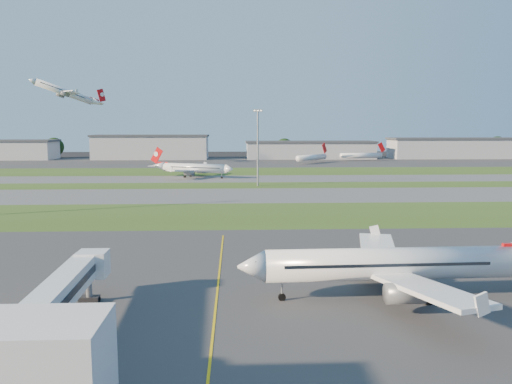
{
  "coord_description": "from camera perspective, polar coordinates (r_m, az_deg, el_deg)",
  "views": [
    {
      "loc": [
        7.21,
        -60.22,
        19.91
      ],
      "look_at": [
        11.44,
        38.73,
        7.0
      ],
      "focal_mm": 35.0,
      "sensor_mm": 36.0,
      "label": 1
    }
  ],
  "objects": [
    {
      "name": "jet_bridge",
      "position": [
        50.65,
        -22.4,
        -11.45
      ],
      "size": [
        4.2,
        26.9,
        6.2
      ],
      "color": "silver",
      "rests_on": "ground"
    },
    {
      "name": "tree_east",
      "position": [
        344.79,
        15.83,
        4.86
      ],
      "size": [
        10.45,
        10.45,
        11.4
      ],
      "color": "black",
      "rests_on": "ground"
    },
    {
      "name": "light_mast_centre",
      "position": [
        168.48,
        0.2,
        5.69
      ],
      "size": [
        3.2,
        0.7,
        25.8
      ],
      "color": "gray",
      "rests_on": "ground"
    },
    {
      "name": "tree_mid_east",
      "position": [
        331.11,
        3.25,
        5.15
      ],
      "size": [
        11.55,
        11.55,
        12.6
      ],
      "color": "black",
      "rests_on": "ground"
    },
    {
      "name": "grass_strip_c",
      "position": [
        226.21,
        -4.27,
        2.36
      ],
      "size": [
        300.0,
        40.0,
        0.01
      ],
      "primitive_type": "cube",
      "color": "#384E1A",
      "rests_on": "ground"
    },
    {
      "name": "airliner_taxiing",
      "position": [
        199.68,
        -7.11,
        2.72
      ],
      "size": [
        31.87,
        27.12,
        10.61
      ],
      "rotation": [
        0.0,
        0.0,
        2.73
      ],
      "color": "white",
      "rests_on": "ground"
    },
    {
      "name": "hangar_west",
      "position": [
        319.75,
        -11.89,
        5.07
      ],
      "size": [
        71.4,
        23.0,
        15.2
      ],
      "color": "#A2A4A9",
      "rests_on": "ground"
    },
    {
      "name": "hangar_far_east",
      "position": [
        348.4,
        22.73,
        4.67
      ],
      "size": [
        96.9,
        23.0,
        13.2
      ],
      "color": "#A2A4A9",
      "rests_on": "ground"
    },
    {
      "name": "hangar_east",
      "position": [
        319.14,
        6.19,
        4.82
      ],
      "size": [
        81.6,
        23.0,
        11.2
      ],
      "color": "#A2A4A9",
      "rests_on": "ground"
    },
    {
      "name": "grass_strip_a",
      "position": [
        114.2,
        -6.04,
        -2.65
      ],
      "size": [
        300.0,
        34.0,
        0.01
      ],
      "primitive_type": "cube",
      "color": "#384E1A",
      "rests_on": "ground"
    },
    {
      "name": "airliner_parked",
      "position": [
        60.76,
        15.56,
        -8.0
      ],
      "size": [
        36.78,
        31.19,
        11.48
      ],
      "rotation": [
        0.0,
        0.0,
        0.03
      ],
      "color": "white",
      "rests_on": "ground"
    },
    {
      "name": "grass_strip_b",
      "position": [
        171.53,
        -4.84,
        0.74
      ],
      "size": [
        300.0,
        18.0,
        0.01
      ],
      "primitive_type": "cube",
      "color": "#384E1A",
      "rests_on": "ground"
    },
    {
      "name": "tree_mid_west",
      "position": [
        327.65,
        -7.24,
        4.9
      ],
      "size": [
        9.9,
        9.9,
        10.8
      ],
      "color": "black",
      "rests_on": "ground"
    },
    {
      "name": "taxiway_a",
      "position": [
        146.75,
        -5.24,
        -0.4
      ],
      "size": [
        300.0,
        32.0,
        0.01
      ],
      "primitive_type": "cube",
      "color": "#515154",
      "rests_on": "ground"
    },
    {
      "name": "taxiway_b",
      "position": [
        193.38,
        -4.57,
        1.49
      ],
      "size": [
        300.0,
        26.0,
        0.01
      ],
      "primitive_type": "cube",
      "color": "#515154",
      "rests_on": "ground"
    },
    {
      "name": "mini_jet_far",
      "position": [
        302.41,
        11.95,
        4.11
      ],
      "size": [
        28.48,
        7.5,
        9.48
      ],
      "rotation": [
        0.0,
        0.0,
        0.17
      ],
      "color": "white",
      "rests_on": "ground"
    },
    {
      "name": "ground",
      "position": [
        63.83,
        -8.97,
        -10.84
      ],
      "size": [
        700.0,
        700.0,
        0.0
      ],
      "primitive_type": "plane",
      "color": "black",
      "rests_on": "ground"
    },
    {
      "name": "apron_near",
      "position": [
        63.83,
        -8.97,
        -10.84
      ],
      "size": [
        300.0,
        70.0,
        0.01
      ],
      "primitive_type": "cube",
      "color": "#333335",
      "rests_on": "ground"
    },
    {
      "name": "tree_west",
      "position": [
        350.63,
        -22.06,
        4.8
      ],
      "size": [
        12.1,
        12.1,
        13.2
      ],
      "color": "black",
      "rests_on": "ground"
    },
    {
      "name": "airliner_departing",
      "position": [
        278.76,
        -20.98,
        10.61
      ],
      "size": [
        31.71,
        27.31,
        11.13
      ],
      "rotation": [
        0.0,
        0.0,
        0.53
      ],
      "color": "white"
    },
    {
      "name": "mini_jet_near",
      "position": [
        278.35,
        6.39,
        3.95
      ],
      "size": [
        20.7,
        22.17,
        9.48
      ],
      "rotation": [
        0.0,
        0.0,
        0.82
      ],
      "color": "white",
      "rests_on": "ground"
    },
    {
      "name": "tree_far_east",
      "position": [
        376.13,
        25.86,
        4.79
      ],
      "size": [
        12.65,
        12.65,
        13.8
      ],
      "color": "black",
      "rests_on": "ground"
    },
    {
      "name": "yellow_line",
      "position": [
        63.46,
        -4.4,
        -10.88
      ],
      "size": [
        0.25,
        60.0,
        0.02
      ],
      "primitive_type": "cube",
      "color": "gold",
      "rests_on": "ground"
    },
    {
      "name": "apron_far",
      "position": [
        286.0,
        -3.89,
        3.42
      ],
      "size": [
        400.0,
        80.0,
        0.01
      ],
      "primitive_type": "cube",
      "color": "#333335",
      "rests_on": "ground"
    }
  ]
}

